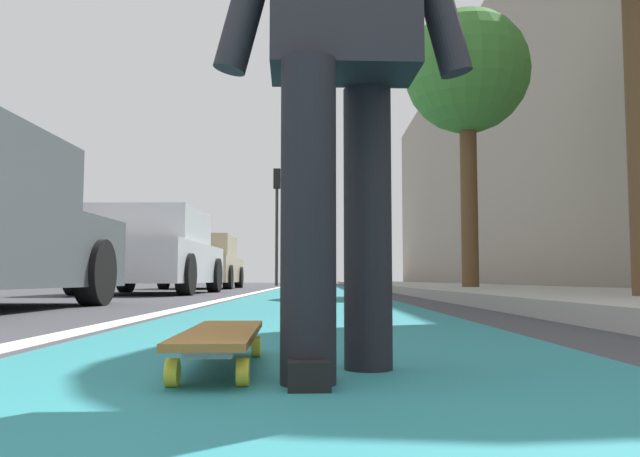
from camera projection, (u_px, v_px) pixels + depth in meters
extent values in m
plane|color=#38383D|center=(314.00, 295.00, 10.90)|extent=(80.00, 80.00, 0.00)
cube|color=#237075|center=(315.00, 286.00, 24.85)|extent=(56.00, 1.99, 0.00)
cube|color=silver|center=(279.00, 287.00, 20.86)|extent=(52.00, 0.16, 0.01)
cube|color=#9E9B93|center=(423.00, 286.00, 18.89)|extent=(52.00, 3.20, 0.13)
cube|color=gray|center=(493.00, 150.00, 23.27)|extent=(40.00, 1.20, 9.63)
cylinder|color=yellow|center=(205.00, 347.00, 2.19)|extent=(0.07, 0.03, 0.07)
cylinder|color=yellow|center=(256.00, 347.00, 2.20)|extent=(0.07, 0.03, 0.07)
cylinder|color=yellow|center=(172.00, 373.00, 1.59)|extent=(0.07, 0.03, 0.07)
cylinder|color=yellow|center=(243.00, 372.00, 1.60)|extent=(0.07, 0.03, 0.07)
cube|color=silver|center=(231.00, 333.00, 2.20)|extent=(0.06, 0.12, 0.02)
cube|color=silver|center=(208.00, 353.00, 1.60)|extent=(0.06, 0.12, 0.02)
cube|color=olive|center=(221.00, 333.00, 1.90)|extent=(0.85, 0.23, 0.02)
cylinder|color=black|center=(308.00, 220.00, 1.65)|extent=(0.14, 0.14, 0.82)
cylinder|color=black|center=(368.00, 228.00, 1.92)|extent=(0.14, 0.14, 0.82)
cube|color=black|center=(308.00, 371.00, 1.62)|extent=(0.26, 0.11, 0.07)
cylinder|color=black|center=(95.00, 272.00, 6.50)|extent=(0.66, 0.23, 0.65)
cube|color=silver|center=(153.00, 263.00, 11.85)|extent=(4.22, 1.94, 0.70)
cube|color=silver|center=(151.00, 227.00, 11.75)|extent=(2.34, 1.76, 0.60)
cube|color=#4C606B|center=(167.00, 231.00, 12.90)|extent=(0.07, 1.64, 0.51)
cylinder|color=black|center=(126.00, 275.00, 13.14)|extent=(0.68, 0.23, 0.68)
cylinder|color=black|center=(214.00, 275.00, 13.11)|extent=(0.68, 0.23, 0.68)
cylinder|color=black|center=(76.00, 274.00, 10.55)|extent=(0.68, 0.23, 0.68)
cylinder|color=black|center=(186.00, 274.00, 10.52)|extent=(0.68, 0.23, 0.68)
cube|color=tan|center=(204.00, 270.00, 18.56)|extent=(4.50, 1.83, 0.70)
cube|color=tan|center=(204.00, 247.00, 18.46)|extent=(2.48, 1.66, 0.60)
cube|color=#4C606B|center=(210.00, 249.00, 19.69)|extent=(0.06, 1.55, 0.51)
cylinder|color=black|center=(184.00, 277.00, 19.91)|extent=(0.64, 0.23, 0.63)
cylinder|color=black|center=(239.00, 277.00, 19.95)|extent=(0.64, 0.23, 0.63)
cylinder|color=black|center=(164.00, 277.00, 17.15)|extent=(0.64, 0.23, 0.63)
cylinder|color=black|center=(228.00, 277.00, 17.18)|extent=(0.64, 0.23, 0.63)
cylinder|color=#2D2D2D|center=(277.00, 237.00, 26.28)|extent=(0.12, 0.12, 3.90)
cube|color=black|center=(277.00, 179.00, 26.46)|extent=(0.24, 0.28, 0.80)
sphere|color=#360606|center=(277.00, 173.00, 26.61)|extent=(0.16, 0.16, 0.16)
sphere|color=gold|center=(277.00, 179.00, 26.59)|extent=(0.16, 0.16, 0.16)
sphere|color=black|center=(277.00, 186.00, 26.57)|extent=(0.16, 0.16, 0.16)
cylinder|color=brown|center=(469.00, 203.00, 11.47)|extent=(0.29, 0.29, 3.17)
sphere|color=#3D7F33|center=(467.00, 71.00, 11.65)|extent=(2.20, 2.20, 2.20)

